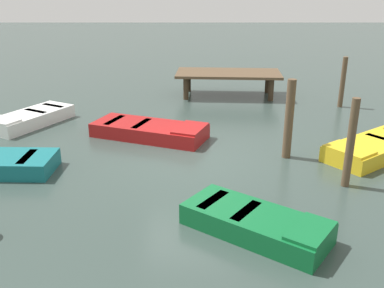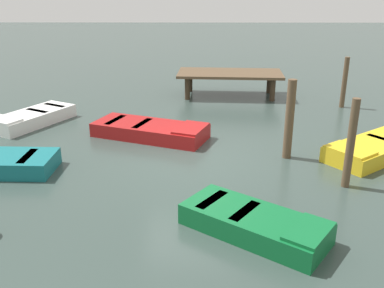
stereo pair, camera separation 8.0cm
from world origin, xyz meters
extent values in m
plane|color=#33423D|center=(0.00, 0.00, 0.00)|extent=(80.00, 80.00, 0.00)
cube|color=brown|center=(1.44, 6.44, 0.90)|extent=(4.17, 2.16, 0.10)
cylinder|color=#3C2E20|center=(3.10, 7.00, 0.42)|extent=(0.20, 0.20, 0.85)
cylinder|color=#3C2E20|center=(3.01, 5.67, 0.42)|extent=(0.20, 0.20, 0.85)
cylinder|color=#3C2E20|center=(-0.14, 7.21, 0.42)|extent=(0.20, 0.20, 0.85)
cylinder|color=#3C2E20|center=(-0.23, 5.88, 0.42)|extent=(0.20, 0.20, 0.85)
cube|color=silver|center=(-5.10, 2.72, 0.20)|extent=(2.30, 2.93, 0.40)
cube|color=#334772|center=(-5.10, 2.72, 0.34)|extent=(1.89, 2.45, 0.04)
cube|color=silver|center=(-5.62, 1.79, 0.43)|extent=(1.18, 1.02, 0.06)
cube|color=navy|center=(-5.01, 2.90, 0.38)|extent=(0.87, 0.60, 0.04)
cube|color=navy|center=(-4.64, 3.55, 0.38)|extent=(0.87, 0.60, 0.04)
cube|color=#9B9789|center=(-3.90, -0.96, 0.38)|extent=(0.22, 0.93, 0.04)
cube|color=gold|center=(4.85, 0.15, 0.20)|extent=(3.26, 2.86, 0.40)
cube|color=#4C3319|center=(4.85, 0.15, 0.34)|extent=(2.72, 2.36, 0.04)
cube|color=gold|center=(3.86, -0.59, 0.43)|extent=(1.21, 1.29, 0.06)
cube|color=#42301E|center=(5.04, 0.29, 0.38)|extent=(0.72, 0.87, 0.04)
cube|color=#0F602D|center=(1.14, -3.66, 0.20)|extent=(2.75, 2.43, 0.40)
cube|color=orange|center=(1.14, -3.66, 0.34)|extent=(2.29, 2.00, 0.04)
cube|color=#0F602D|center=(1.96, -4.27, 0.43)|extent=(1.05, 1.13, 0.06)
cube|color=#B06E1E|center=(0.98, -3.55, 0.38)|extent=(0.67, 0.80, 0.04)
cube|color=#B06E1E|center=(0.40, -3.12, 0.38)|extent=(0.67, 0.80, 0.04)
cube|color=maroon|center=(-1.24, 1.51, 0.20)|extent=(3.54, 2.39, 0.40)
cube|color=black|center=(-1.24, 1.51, 0.34)|extent=(2.98, 1.95, 0.04)
cube|color=maroon|center=(-0.04, 1.05, 0.43)|extent=(1.10, 1.34, 0.06)
cube|color=black|center=(-1.47, 1.60, 0.38)|extent=(0.55, 1.01, 0.04)
cube|color=black|center=(-2.32, 1.93, 0.38)|extent=(0.55, 1.01, 0.04)
cylinder|color=brown|center=(5.40, 4.81, 0.91)|extent=(0.17, 0.17, 1.81)
cylinder|color=brown|center=(3.42, -1.72, 1.01)|extent=(0.17, 0.17, 2.01)
cylinder|color=brown|center=(2.45, -0.03, 1.02)|extent=(0.22, 0.22, 2.05)
camera|label=1|loc=(0.01, -10.42, 4.26)|focal=40.45mm
camera|label=2|loc=(0.09, -10.42, 4.26)|focal=40.45mm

